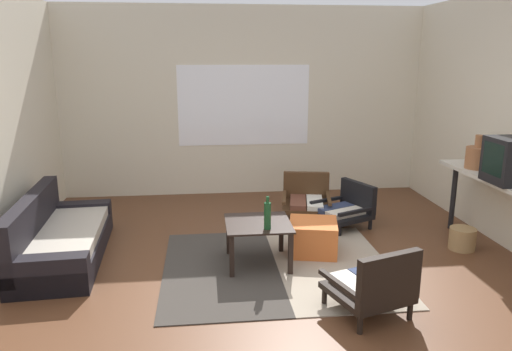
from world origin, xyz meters
TOP-DOWN VIEW (x-y plane):
  - ground_plane at (0.00, 0.00)m, footprint 7.80×7.80m
  - far_wall_with_window at (0.00, 3.06)m, footprint 5.60×0.13m
  - area_rug at (0.09, 0.33)m, footprint 2.20×1.92m
  - couch at (-2.07, 0.77)m, footprint 0.83×1.79m
  - coffee_table at (-0.09, 0.43)m, footprint 0.63×0.63m
  - armchair_by_window at (0.68, 1.78)m, footprint 0.70×0.70m
  - armchair_striped_foreground at (0.70, -0.65)m, footprint 0.71×0.72m
  - armchair_corner at (1.10, 1.41)m, footprint 0.74×0.75m
  - ottoman_orange at (0.51, 0.64)m, footprint 0.58×0.58m
  - console_shelf at (2.32, 0.32)m, footprint 0.37×1.84m
  - clay_vase at (2.32, 0.77)m, footprint 0.25×0.25m
  - glass_bottle at (-0.02, 0.24)m, footprint 0.07×0.07m
  - wicker_basket at (2.11, 0.56)m, footprint 0.27×0.27m

SIDE VIEW (x-z plane):
  - ground_plane at x=0.00m, z-range 0.00..0.00m
  - area_rug at x=0.09m, z-range 0.00..0.01m
  - wicker_basket at x=2.11m, z-range 0.00..0.24m
  - ottoman_orange at x=0.51m, z-range 0.00..0.34m
  - couch at x=-2.07m, z-range -0.12..0.54m
  - armchair_corner at x=1.10m, z-range -0.03..0.49m
  - armchair_by_window at x=0.68m, z-range -0.03..0.52m
  - armchair_striped_foreground at x=0.70m, z-range -0.03..0.56m
  - coffee_table at x=-0.09m, z-range 0.14..0.57m
  - glass_bottle at x=-0.02m, z-range 0.41..0.73m
  - console_shelf at x=2.32m, z-range 0.32..1.15m
  - clay_vase at x=2.32m, z-range 0.78..1.14m
  - far_wall_with_window at x=0.00m, z-range 0.00..2.70m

